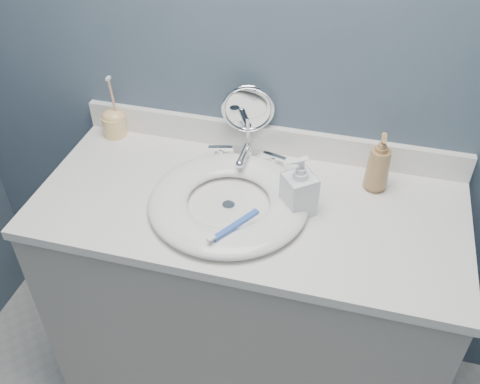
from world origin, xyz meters
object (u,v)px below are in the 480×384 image
(makeup_mirror, at_px, (248,117))
(toothbrush_holder, at_px, (114,122))
(soap_bottle_clear, at_px, (299,185))
(soap_bottle_amber, at_px, (379,162))

(makeup_mirror, relative_size, toothbrush_holder, 1.11)
(soap_bottle_clear, height_order, toothbrush_holder, toothbrush_holder)
(soap_bottle_amber, bearing_deg, makeup_mirror, 166.77)
(makeup_mirror, height_order, toothbrush_holder, makeup_mirror)
(makeup_mirror, distance_m, soap_bottle_clear, 0.32)
(soap_bottle_amber, height_order, toothbrush_holder, toothbrush_holder)
(soap_bottle_clear, bearing_deg, makeup_mirror, -178.56)
(toothbrush_holder, bearing_deg, soap_bottle_clear, -18.61)
(soap_bottle_clear, distance_m, toothbrush_holder, 0.69)
(soap_bottle_amber, height_order, soap_bottle_clear, soap_bottle_amber)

